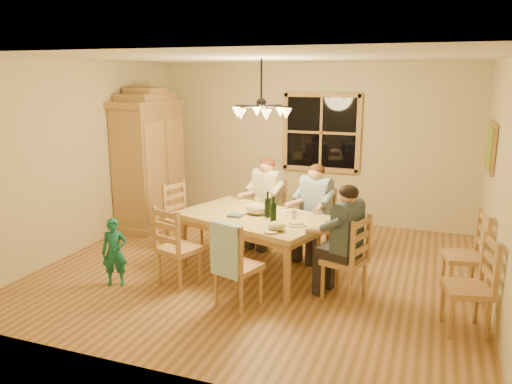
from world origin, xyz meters
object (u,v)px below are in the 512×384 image
at_px(chandelier, 261,111).
at_px(chair_spare_front, 465,303).
at_px(chair_spare_back, 462,269).
at_px(chair_end_right, 344,273).
at_px(chair_near_right, 238,279).
at_px(wine_bottle_b, 273,210).
at_px(chair_far_right, 314,237).
at_px(chair_near_left, 180,260).
at_px(child, 115,252).
at_px(chair_end_left, 184,230).
at_px(dining_table, 255,223).
at_px(adult_slate_man, 346,228).
at_px(wine_bottle_a, 268,204).
at_px(chair_far_left, 267,226).
at_px(adult_woman, 267,191).
at_px(armoire, 150,164).
at_px(adult_plaid_man, 315,200).

relative_size(chandelier, chair_spare_front, 0.78).
bearing_deg(chair_spare_back, chair_end_right, 103.06).
xyz_separation_m(chandelier, chair_near_right, (0.12, -1.07, -1.77)).
bearing_deg(chair_near_right, chair_spare_front, 23.59).
bearing_deg(wine_bottle_b, chandelier, 130.26).
bearing_deg(chair_far_right, chair_near_left, 64.80).
distance_m(chair_far_right, chair_spare_front, 2.40).
bearing_deg(child, chair_end_left, 57.94).
distance_m(dining_table, adult_slate_man, 1.31).
distance_m(child, chair_spare_back, 4.12).
xyz_separation_m(wine_bottle_a, child, (-1.62, -0.96, -0.51)).
bearing_deg(adult_slate_man, chandelier, 85.57).
bearing_deg(chair_spare_back, chair_end_left, 74.99).
xyz_separation_m(chair_far_left, adult_woman, (0.00, 0.00, 0.54)).
bearing_deg(chair_spare_front, chair_end_left, 59.24).
bearing_deg(chair_near_left, adult_slate_man, 26.57).
bearing_deg(dining_table, chandelier, 55.60).
xyz_separation_m(chandelier, armoire, (-2.42, 1.26, -1.02)).
distance_m(chandelier, child, 2.48).
bearing_deg(wine_bottle_a, adult_woman, 109.59).
height_order(dining_table, chair_end_right, chair_end_right).
height_order(chandelier, chair_near_left, chandelier).
distance_m(armoire, wine_bottle_a, 2.90).
bearing_deg(adult_woman, chair_end_left, 46.74).
height_order(chair_far_left, adult_woman, adult_woman).
height_order(adult_plaid_man, chair_spare_front, adult_plaid_man).
xyz_separation_m(chair_far_left, chair_end_left, (-1.06, -0.59, 0.00)).
distance_m(armoire, chair_end_left, 1.66).
xyz_separation_m(chair_near_left, adult_plaid_man, (1.33, 1.43, 0.54)).
distance_m(chair_near_right, child, 1.61).
xyz_separation_m(adult_woman, adult_plaid_man, (0.79, -0.25, 0.00)).
bearing_deg(wine_bottle_a, chair_end_right, -19.31).
height_order(dining_table, child, child).
bearing_deg(wine_bottle_a, adult_plaid_man, 60.47).
relative_size(chair_far_right, adult_woman, 1.13).
height_order(chair_far_right, chair_near_left, same).
relative_size(dining_table, chair_spare_back, 2.15).
relative_size(adult_woman, chair_spare_back, 0.88).
bearing_deg(chair_spare_front, wine_bottle_a, 59.07).
bearing_deg(wine_bottle_b, adult_slate_man, -10.11).
relative_size(chair_far_left, chair_end_left, 1.00).
bearing_deg(chair_far_right, wine_bottle_a, 78.31).
distance_m(chandelier, chair_far_left, 2.00).
relative_size(chandelier, wine_bottle_a, 2.33).
bearing_deg(chair_end_right, child, 120.42).
bearing_deg(chair_far_left, child, 75.32).
distance_m(adult_woman, wine_bottle_a, 1.08).
bearing_deg(adult_woman, armoire, 8.38).
bearing_deg(chair_end_left, dining_table, 90.00).
height_order(chair_near_left, adult_slate_man, adult_slate_man).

